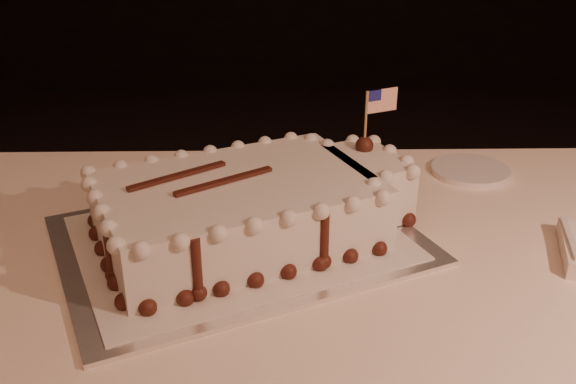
{
  "coord_description": "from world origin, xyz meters",
  "views": [
    {
      "loc": [
        -0.09,
        -0.3,
        1.27
      ],
      "look_at": [
        -0.07,
        0.6,
        0.84
      ],
      "focal_mm": 40.0,
      "sensor_mm": 36.0,
      "label": 1
    }
  ],
  "objects": [
    {
      "name": "cake_board",
      "position": [
        -0.15,
        0.6,
        0.75
      ],
      "size": [
        0.68,
        0.61,
        0.01
      ],
      "primitive_type": "cube",
      "rotation": [
        0.0,
        0.0,
        0.42
      ],
      "color": "silver",
      "rests_on": "banquet_table"
    },
    {
      "name": "doily",
      "position": [
        -0.15,
        0.6,
        0.76
      ],
      "size": [
        0.61,
        0.55,
        0.0
      ],
      "primitive_type": "cube",
      "rotation": [
        0.0,
        0.0,
        0.42
      ],
      "color": "silver",
      "rests_on": "cake_board"
    },
    {
      "name": "sheet_cake",
      "position": [
        -0.12,
        0.61,
        0.81
      ],
      "size": [
        0.55,
        0.43,
        0.21
      ],
      "color": "silver",
      "rests_on": "doily"
    },
    {
      "name": "side_plate",
      "position": [
        0.3,
        0.87,
        0.76
      ],
      "size": [
        0.15,
        0.15,
        0.01
      ],
      "primitive_type": "cylinder",
      "color": "silver",
      "rests_on": "banquet_table"
    }
  ]
}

